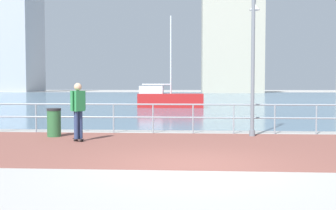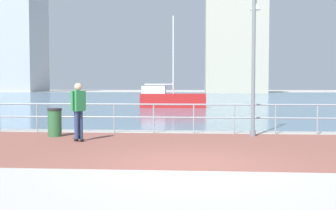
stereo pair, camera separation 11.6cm
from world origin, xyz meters
TOP-DOWN VIEW (x-y plane):
  - ground at (0.00, 40.00)m, footprint 220.00×220.00m
  - brick_paving at (0.00, 2.52)m, footprint 28.00×6.17m
  - harbor_water at (0.00, 50.61)m, footprint 180.00×88.00m
  - waterfront_railing at (-0.00, 5.61)m, footprint 25.25×0.06m
  - lamppost at (1.99, 5.17)m, footprint 0.39×0.81m
  - skateboarder at (-3.41, 3.36)m, footprint 0.39×0.51m
  - trash_bin at (-4.53, 4.45)m, footprint 0.46×0.46m
  - sailboat_navy at (-1.93, 22.25)m, footprint 4.95×1.54m
  - tower_concrete at (-50.31, 102.52)m, footprint 11.80×14.06m
  - tower_beige at (8.73, 89.98)m, footprint 13.82×15.55m

SIDE VIEW (x-z plane):
  - ground at x=0.00m, z-range 0.00..0.00m
  - harbor_water at x=0.00m, z-range 0.00..0.00m
  - brick_paving at x=0.00m, z-range 0.00..0.01m
  - trash_bin at x=-4.53m, z-range 0.00..0.93m
  - sailboat_navy at x=-1.93m, z-range -2.81..4.14m
  - waterfront_railing at x=0.00m, z-range 0.20..1.24m
  - skateboarder at x=-3.41m, z-range 0.18..1.92m
  - lamppost at x=1.99m, z-range 0.27..5.41m
  - tower_beige at x=8.73m, z-range -0.83..25.68m
  - tower_concrete at x=-50.31m, z-range -0.83..28.96m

